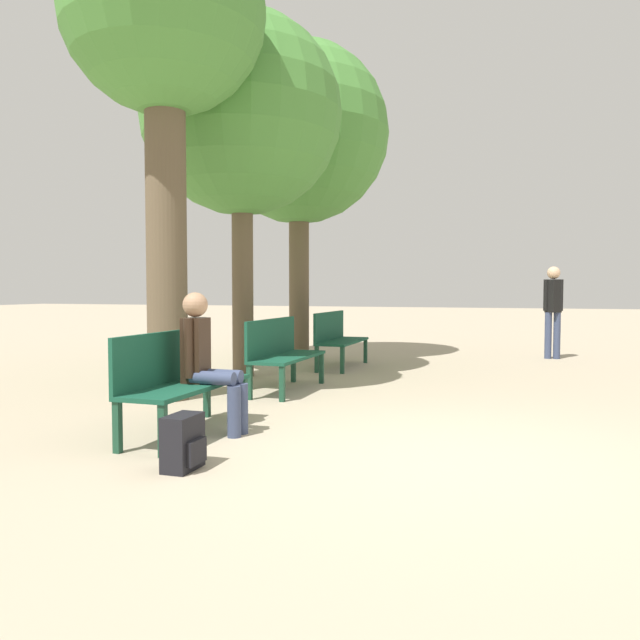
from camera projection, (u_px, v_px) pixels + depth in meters
name	position (u px, v px, depth m)	size (l,w,h in m)	color
ground_plane	(423.00, 457.00, 5.00)	(80.00, 80.00, 0.00)	tan
bench_row_0	(177.00, 376.00, 5.78)	(0.52, 1.60, 0.95)	#144733
bench_row_1	(281.00, 350.00, 8.22)	(0.52, 1.60, 0.95)	#144733
bench_row_2	(337.00, 336.00, 10.67)	(0.52, 1.60, 0.95)	#144733
tree_row_0	(164.00, 24.00, 7.39)	(2.44, 2.44, 5.87)	brown
tree_row_1	(242.00, 116.00, 9.43)	(3.05, 3.05, 5.52)	brown
tree_row_2	(299.00, 135.00, 11.81)	(3.41, 3.41, 6.00)	brown
person_seated	(207.00, 358.00, 5.80)	(0.61, 0.35, 1.32)	#384260
backpack	(183.00, 443.00, 4.64)	(0.23, 0.34, 0.41)	black
pedestrian_near	(553.00, 306.00, 11.95)	(0.36, 0.32, 1.77)	#384260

